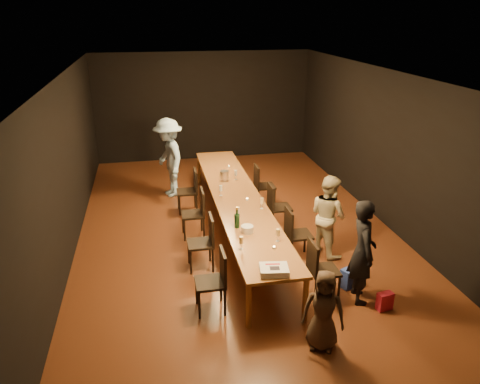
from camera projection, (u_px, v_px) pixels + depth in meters
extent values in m
plane|color=#431F10|center=(237.00, 232.00, 9.12)|extent=(10.00, 10.00, 0.00)
cube|color=black|center=(203.00, 107.00, 13.14)|extent=(6.00, 0.04, 3.00)
cube|color=black|center=(347.00, 329.00, 4.01)|extent=(6.00, 0.04, 3.00)
cube|color=black|center=(66.00, 169.00, 8.03)|extent=(0.04, 10.00, 3.00)
cube|color=black|center=(388.00, 150.00, 9.12)|extent=(0.04, 10.00, 3.00)
cube|color=silver|center=(237.00, 75.00, 8.02)|extent=(6.00, 10.00, 0.04)
cube|color=brown|center=(237.00, 198.00, 8.86)|extent=(0.90, 6.00, 0.05)
cylinder|color=brown|center=(249.00, 305.00, 6.27)|extent=(0.08, 0.08, 0.70)
cylinder|color=brown|center=(305.00, 299.00, 6.42)|extent=(0.08, 0.08, 0.70)
cylinder|color=brown|center=(199.00, 170.00, 11.57)|extent=(0.08, 0.08, 0.70)
cylinder|color=brown|center=(231.00, 168.00, 11.71)|extent=(0.08, 0.08, 0.70)
imported|color=black|center=(363.00, 251.00, 6.75)|extent=(0.47, 0.63, 1.59)
imported|color=beige|center=(328.00, 215.00, 8.10)|extent=(0.77, 0.86, 1.45)
imported|color=#94BBE5|center=(169.00, 158.00, 10.61)|extent=(0.93, 1.30, 1.81)
imported|color=#423125|center=(324.00, 310.00, 5.85)|extent=(0.63, 0.53, 1.09)
cube|color=red|center=(385.00, 301.00, 6.74)|extent=(0.24, 0.16, 0.27)
cube|color=#2641A8|center=(349.00, 278.00, 7.28)|extent=(0.30, 0.26, 0.31)
cube|color=white|center=(274.00, 270.00, 6.28)|extent=(0.42, 0.36, 0.09)
cube|color=black|center=(275.00, 268.00, 6.23)|extent=(0.14, 0.12, 0.00)
cube|color=red|center=(273.00, 264.00, 6.33)|extent=(0.20, 0.06, 0.00)
cylinder|color=silver|center=(247.00, 229.00, 7.41)|extent=(0.20, 0.20, 0.11)
cylinder|color=silver|center=(224.00, 176.00, 9.66)|extent=(0.23, 0.23, 0.20)
cylinder|color=#B2B7B2|center=(274.00, 248.00, 6.92)|extent=(0.05, 0.05, 0.03)
cylinder|color=#B2B7B2|center=(247.00, 199.00, 8.67)|extent=(0.05, 0.05, 0.03)
cylinder|color=#B2B7B2|center=(229.00, 167.00, 10.48)|extent=(0.05, 0.05, 0.03)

